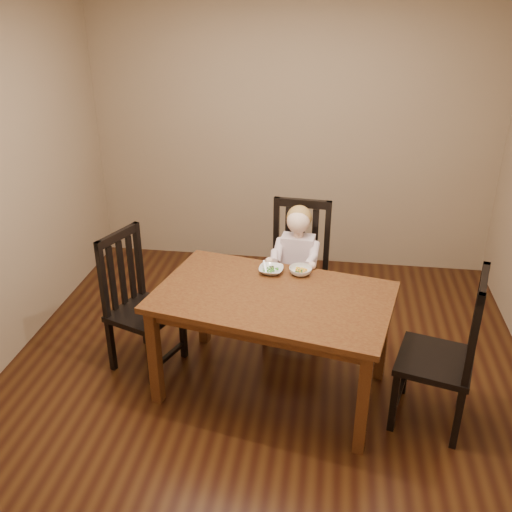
# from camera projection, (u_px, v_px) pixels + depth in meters

# --- Properties ---
(room) EXTENTS (4.01, 4.01, 2.71)m
(room) POSITION_uv_depth(u_px,v_px,m) (267.00, 206.00, 3.79)
(room) COLOR #3C200C
(room) RESTS_ON ground
(dining_table) EXTENTS (1.74, 1.25, 0.79)m
(dining_table) POSITION_uv_depth(u_px,v_px,m) (273.00, 306.00, 3.89)
(dining_table) COLOR #431D0F
(dining_table) RESTS_ON room
(chair_child) EXTENTS (0.53, 0.51, 1.13)m
(chair_child) POSITION_uv_depth(u_px,v_px,m) (298.00, 273.00, 4.67)
(chair_child) COLOR black
(chair_child) RESTS_ON room
(chair_left) EXTENTS (0.58, 0.59, 1.07)m
(chair_left) POSITION_uv_depth(u_px,v_px,m) (139.00, 304.00, 4.28)
(chair_left) COLOR black
(chair_left) RESTS_ON room
(chair_right) EXTENTS (0.58, 0.59, 1.13)m
(chair_right) POSITION_uv_depth(u_px,v_px,m) (445.00, 354.00, 3.65)
(chair_right) COLOR black
(chair_right) RESTS_ON room
(toddler) EXTENTS (0.38, 0.46, 0.59)m
(toddler) POSITION_uv_depth(u_px,v_px,m) (297.00, 259.00, 4.56)
(toddler) COLOR white
(toddler) RESTS_ON chair_child
(bowl_peas) EXTENTS (0.18, 0.18, 0.04)m
(bowl_peas) POSITION_uv_depth(u_px,v_px,m) (271.00, 270.00, 4.13)
(bowl_peas) COLOR silver
(bowl_peas) RESTS_ON dining_table
(bowl_veg) EXTENTS (0.22, 0.22, 0.05)m
(bowl_veg) POSITION_uv_depth(u_px,v_px,m) (300.00, 271.00, 4.11)
(bowl_veg) COLOR silver
(bowl_veg) RESTS_ON dining_table
(fork) EXTENTS (0.05, 0.13, 0.05)m
(fork) POSITION_uv_depth(u_px,v_px,m) (265.00, 268.00, 4.11)
(fork) COLOR silver
(fork) RESTS_ON bowl_peas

